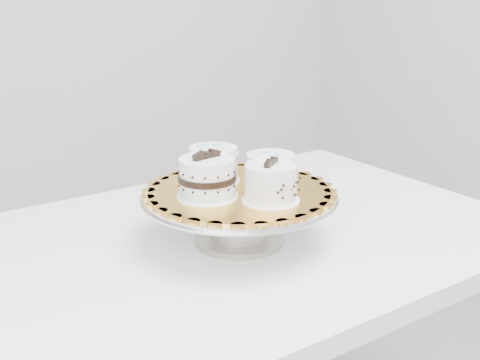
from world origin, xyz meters
TOP-DOWN VIEW (x-y plane):
  - table at (0.01, 0.27)m, footprint 1.23×0.86m
  - cake_stand at (-0.00, 0.24)m, footprint 0.38×0.38m
  - cake_board at (-0.00, 0.24)m, footprint 0.38×0.38m
  - cake_swirl at (0.01, 0.15)m, footprint 0.13×0.13m
  - cake_banded at (-0.07, 0.24)m, footprint 0.11×0.11m
  - cake_dots at (-0.01, 0.31)m, footprint 0.12×0.12m
  - cake_ribbon at (0.08, 0.24)m, footprint 0.11×0.11m

SIDE VIEW (x-z plane):
  - table at x=0.01m, z-range 0.29..1.04m
  - cake_stand at x=0.00m, z-range 0.77..0.87m
  - cake_board at x=0.00m, z-range 0.85..0.86m
  - cake_ribbon at x=0.08m, z-range 0.86..0.91m
  - cake_swirl at x=0.01m, z-range 0.85..0.93m
  - cake_banded at x=-0.07m, z-range 0.85..0.94m
  - cake_dots at x=-0.01m, z-range 0.86..0.93m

